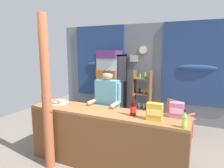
# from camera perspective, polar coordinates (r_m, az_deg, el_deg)

# --- Properties ---
(ground_plane) EXTENTS (7.75, 7.75, 0.00)m
(ground_plane) POSITION_cam_1_polar(r_m,az_deg,el_deg) (4.25, 4.16, -17.04)
(ground_plane) COLOR slate
(back_wall_curtained) EXTENTS (5.52, 0.22, 2.61)m
(back_wall_curtained) POSITION_cam_1_polar(r_m,az_deg,el_deg) (5.59, 10.79, 3.74)
(back_wall_curtained) COLOR slate
(back_wall_curtained) RESTS_ON ground
(stall_counter) EXTENTS (2.60, 0.55, 0.95)m
(stall_counter) POSITION_cam_1_polar(r_m,az_deg,el_deg) (3.25, -2.95, -14.53)
(stall_counter) COLOR #935B33
(stall_counter) RESTS_ON ground
(timber_post) EXTENTS (0.18, 0.15, 2.45)m
(timber_post) POSITION_cam_1_polar(r_m,az_deg,el_deg) (3.30, -18.22, -3.69)
(timber_post) COLOR #995133
(timber_post) RESTS_ON ground
(drink_fridge) EXTENTS (0.68, 0.68, 1.90)m
(drink_fridge) POSITION_cam_1_polar(r_m,az_deg,el_deg) (5.48, -0.34, 0.60)
(drink_fridge) COLOR #232328
(drink_fridge) RESTS_ON ground
(bottle_shelf_rack) EXTENTS (0.48, 0.28, 1.37)m
(bottle_shelf_rack) POSITION_cam_1_polar(r_m,az_deg,el_deg) (5.41, 8.56, -3.24)
(bottle_shelf_rack) COLOR brown
(bottle_shelf_rack) RESTS_ON ground
(plastic_lawn_chair) EXTENTS (0.61, 0.61, 0.86)m
(plastic_lawn_chair) POSITION_cam_1_polar(r_m,az_deg,el_deg) (4.60, 18.49, -8.74)
(plastic_lawn_chair) COLOR #E5563D
(plastic_lawn_chair) RESTS_ON ground
(shopkeeper) EXTENTS (0.53, 0.42, 1.56)m
(shopkeeper) POSITION_cam_1_polar(r_m,az_deg,el_deg) (3.64, -1.35, -5.09)
(shopkeeper) COLOR #28282D
(shopkeeper) RESTS_ON ground
(soda_bottle_cola) EXTENTS (0.09, 0.09, 0.33)m
(soda_bottle_cola) POSITION_cam_1_polar(r_m,az_deg,el_deg) (2.96, 6.11, -6.43)
(soda_bottle_cola) COLOR black
(soda_bottle_cola) RESTS_ON stall_counter
(soda_bottle_lime_soda) EXTENTS (0.07, 0.07, 0.24)m
(soda_bottle_lime_soda) POSITION_cam_1_polar(r_m,az_deg,el_deg) (2.66, 20.05, -9.72)
(soda_bottle_lime_soda) COLOR #75C64C
(soda_bottle_lime_soda) RESTS_ON stall_counter
(snack_box_choco_powder) EXTENTS (0.21, 0.11, 0.24)m
(snack_box_choco_powder) POSITION_cam_1_polar(r_m,az_deg,el_deg) (2.82, 12.11, -7.76)
(snack_box_choco_powder) COLOR gold
(snack_box_choco_powder) RESTS_ON stall_counter
(snack_box_wafer) EXTENTS (0.19, 0.13, 0.22)m
(snack_box_wafer) POSITION_cam_1_polar(r_m,az_deg,el_deg) (3.02, 18.03, -7.08)
(snack_box_wafer) COLOR #B76699
(snack_box_wafer) RESTS_ON stall_counter
(pastry_tray) EXTENTS (0.42, 0.42, 0.07)m
(pastry_tray) POSITION_cam_1_polar(r_m,az_deg,el_deg) (3.76, -15.53, -5.10)
(pastry_tray) COLOR #BCBCC1
(pastry_tray) RESTS_ON stall_counter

